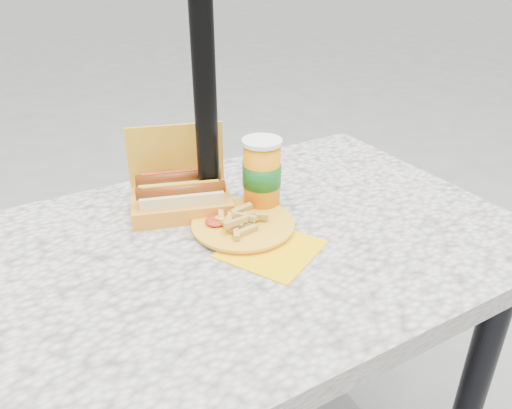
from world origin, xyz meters
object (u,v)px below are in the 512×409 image
umbrella_pole (203,58)px  fries_plate (244,226)px  hotdog_box (180,194)px  soda_cup (262,174)px

umbrella_pole → fries_plate: 0.36m
hotdog_box → soda_cup: hotdog_box is taller
fries_plate → soda_cup: soda_cup is taller
hotdog_box → soda_cup: bearing=-8.9°
hotdog_box → soda_cup: size_ratio=1.53×
soda_cup → hotdog_box: bearing=153.2°
fries_plate → umbrella_pole: bearing=97.7°
fries_plate → soda_cup: bearing=39.6°
hotdog_box → umbrella_pole: bearing=-4.1°
fries_plate → hotdog_box: bearing=117.2°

